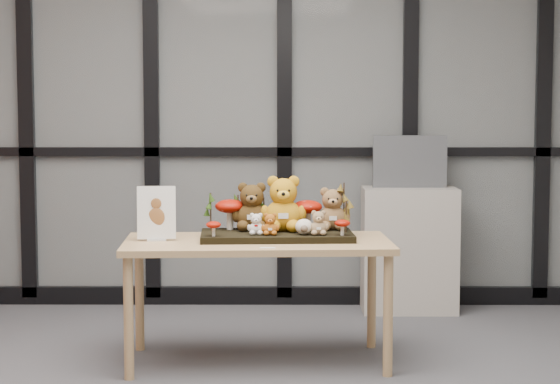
{
  "coord_description": "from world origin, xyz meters",
  "views": [
    {
      "loc": [
        0.45,
        -4.4,
        1.41
      ],
      "look_at": [
        0.43,
        0.88,
        0.92
      ],
      "focal_mm": 65.0,
      "sensor_mm": 36.0,
      "label": 1
    }
  ],
  "objects_px": {
    "bear_beige_small": "(319,221)",
    "plush_cream_hedgehog": "(304,226)",
    "bear_pooh_yellow": "(283,201)",
    "mushroom_back_left": "(230,213)",
    "sign_holder": "(156,215)",
    "cabinet": "(409,250)",
    "monitor": "(410,162)",
    "bear_tan_back": "(333,206)",
    "display_table": "(257,253)",
    "bear_small_yellow": "(270,223)",
    "diorama_tray": "(277,236)",
    "bear_white_bow": "(256,223)",
    "mushroom_front_left": "(214,228)",
    "mushroom_front_right": "(342,227)",
    "mushroom_back_right": "(307,213)",
    "bear_brown_medium": "(252,204)"
  },
  "relations": [
    {
      "from": "bear_tan_back",
      "to": "mushroom_back_right",
      "type": "distance_m",
      "value": 0.14
    },
    {
      "from": "display_table",
      "to": "mushroom_front_left",
      "type": "relative_size",
      "value": 16.51
    },
    {
      "from": "mushroom_front_right",
      "to": "cabinet",
      "type": "distance_m",
      "value": 1.52
    },
    {
      "from": "bear_brown_medium",
      "to": "mushroom_back_left",
      "type": "xyz_separation_m",
      "value": [
        -0.12,
        0.02,
        -0.05
      ]
    },
    {
      "from": "bear_tan_back",
      "to": "mushroom_back_left",
      "type": "distance_m",
      "value": 0.56
    },
    {
      "from": "mushroom_back_left",
      "to": "bear_tan_back",
      "type": "bearing_deg",
      "value": -0.07
    },
    {
      "from": "diorama_tray",
      "to": "bear_tan_back",
      "type": "relative_size",
      "value": 3.18
    },
    {
      "from": "display_table",
      "to": "cabinet",
      "type": "distance_m",
      "value": 1.65
    },
    {
      "from": "bear_pooh_yellow",
      "to": "cabinet",
      "type": "height_order",
      "value": "bear_pooh_yellow"
    },
    {
      "from": "bear_pooh_yellow",
      "to": "plush_cream_hedgehog",
      "type": "xyz_separation_m",
      "value": [
        0.11,
        -0.16,
        -0.12
      ]
    },
    {
      "from": "bear_beige_small",
      "to": "cabinet",
      "type": "bearing_deg",
      "value": 61.7
    },
    {
      "from": "bear_brown_medium",
      "to": "mushroom_back_left",
      "type": "bearing_deg",
      "value": 165.43
    },
    {
      "from": "bear_beige_small",
      "to": "plush_cream_hedgehog",
      "type": "height_order",
      "value": "bear_beige_small"
    },
    {
      "from": "bear_white_bow",
      "to": "mushroom_front_left",
      "type": "xyz_separation_m",
      "value": [
        -0.22,
        -0.07,
        -0.02
      ]
    },
    {
      "from": "bear_small_yellow",
      "to": "display_table",
      "type": "bearing_deg",
      "value": 143.69
    },
    {
      "from": "display_table",
      "to": "mushroom_back_left",
      "type": "xyz_separation_m",
      "value": [
        -0.15,
        0.18,
        0.19
      ]
    },
    {
      "from": "display_table",
      "to": "monitor",
      "type": "height_order",
      "value": "monitor"
    },
    {
      "from": "display_table",
      "to": "bear_tan_back",
      "type": "xyz_separation_m",
      "value": [
        0.41,
        0.18,
        0.23
      ]
    },
    {
      "from": "mushroom_back_right",
      "to": "mushroom_front_right",
      "type": "relative_size",
      "value": 1.94
    },
    {
      "from": "bear_small_yellow",
      "to": "mushroom_back_right",
      "type": "relative_size",
      "value": 0.71
    },
    {
      "from": "display_table",
      "to": "bear_pooh_yellow",
      "type": "bearing_deg",
      "value": 40.29
    },
    {
      "from": "bear_small_yellow",
      "to": "sign_holder",
      "type": "height_order",
      "value": "sign_holder"
    },
    {
      "from": "bear_pooh_yellow",
      "to": "mushroom_front_right",
      "type": "height_order",
      "value": "bear_pooh_yellow"
    },
    {
      "from": "bear_small_yellow",
      "to": "plush_cream_hedgehog",
      "type": "height_order",
      "value": "bear_small_yellow"
    },
    {
      "from": "diorama_tray",
      "to": "mushroom_back_left",
      "type": "height_order",
      "value": "mushroom_back_left"
    },
    {
      "from": "bear_small_yellow",
      "to": "diorama_tray",
      "type": "bearing_deg",
      "value": 68.74
    },
    {
      "from": "bear_pooh_yellow",
      "to": "monitor",
      "type": "height_order",
      "value": "monitor"
    },
    {
      "from": "plush_cream_hedgehog",
      "to": "monitor",
      "type": "height_order",
      "value": "monitor"
    },
    {
      "from": "diorama_tray",
      "to": "bear_beige_small",
      "type": "distance_m",
      "value": 0.26
    },
    {
      "from": "cabinet",
      "to": "bear_tan_back",
      "type": "bearing_deg",
      "value": -116.16
    },
    {
      "from": "cabinet",
      "to": "sign_holder",
      "type": "bearing_deg",
      "value": -138.35
    },
    {
      "from": "plush_cream_hedgehog",
      "to": "cabinet",
      "type": "height_order",
      "value": "cabinet"
    },
    {
      "from": "display_table",
      "to": "bear_beige_small",
      "type": "height_order",
      "value": "bear_beige_small"
    },
    {
      "from": "display_table",
      "to": "bear_tan_back",
      "type": "height_order",
      "value": "bear_tan_back"
    },
    {
      "from": "bear_pooh_yellow",
      "to": "bear_tan_back",
      "type": "height_order",
      "value": "bear_pooh_yellow"
    },
    {
      "from": "bear_tan_back",
      "to": "bear_small_yellow",
      "type": "height_order",
      "value": "bear_tan_back"
    },
    {
      "from": "cabinet",
      "to": "bear_beige_small",
      "type": "bearing_deg",
      "value": -115.33
    },
    {
      "from": "mushroom_back_right",
      "to": "plush_cream_hedgehog",
      "type": "bearing_deg",
      "value": -96.28
    },
    {
      "from": "bear_pooh_yellow",
      "to": "plush_cream_hedgehog",
      "type": "distance_m",
      "value": 0.23
    },
    {
      "from": "bear_pooh_yellow",
      "to": "mushroom_front_left",
      "type": "relative_size",
      "value": 3.75
    },
    {
      "from": "mushroom_back_left",
      "to": "sign_holder",
      "type": "distance_m",
      "value": 0.42
    },
    {
      "from": "display_table",
      "to": "monitor",
      "type": "relative_size",
      "value": 2.98
    },
    {
      "from": "diorama_tray",
      "to": "bear_pooh_yellow",
      "type": "bearing_deg",
      "value": 61.11
    },
    {
      "from": "diorama_tray",
      "to": "bear_white_bow",
      "type": "distance_m",
      "value": 0.16
    },
    {
      "from": "diorama_tray",
      "to": "mushroom_front_right",
      "type": "bearing_deg",
      "value": -21.68
    },
    {
      "from": "mushroom_back_left",
      "to": "diorama_tray",
      "type": "bearing_deg",
      "value": -25.15
    },
    {
      "from": "mushroom_back_left",
      "to": "display_table",
      "type": "bearing_deg",
      "value": -49.19
    },
    {
      "from": "bear_tan_back",
      "to": "bear_small_yellow",
      "type": "bearing_deg",
      "value": -149.45
    },
    {
      "from": "mushroom_back_left",
      "to": "monitor",
      "type": "bearing_deg",
      "value": 46.02
    },
    {
      "from": "diorama_tray",
      "to": "bear_small_yellow",
      "type": "relative_size",
      "value": 6.36
    }
  ]
}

